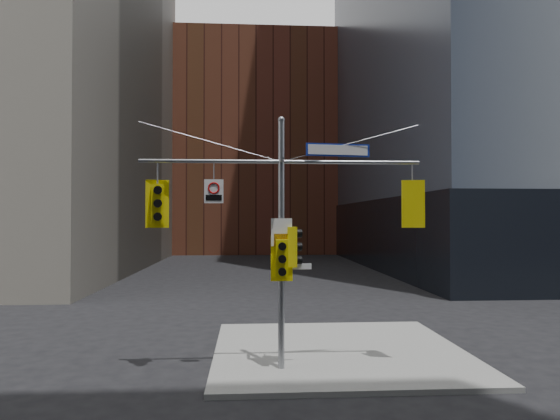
{
  "coord_description": "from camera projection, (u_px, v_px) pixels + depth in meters",
  "views": [
    {
      "loc": [
        -0.94,
        -12.14,
        4.37
      ],
      "look_at": [
        -0.04,
        2.0,
        4.62
      ],
      "focal_mm": 32.0,
      "sensor_mm": 36.0,
      "label": 1
    }
  ],
  "objects": [
    {
      "name": "sidewalk_corner",
      "position": [
        338.0,
        351.0,
        16.21
      ],
      "size": [
        8.0,
        8.0,
        0.15
      ],
      "primitive_type": "cube",
      "color": "gray",
      "rests_on": "ground"
    },
    {
      "name": "street_blade_ew",
      "position": [
        297.0,
        266.0,
        14.17
      ],
      "size": [
        0.83,
        0.12,
        0.17
      ],
      "rotation": [
        0.0,
        0.0,
        0.1
      ],
      "color": "silver",
      "rests_on": "ground"
    },
    {
      "name": "regulatory_sign_arm",
      "position": [
        214.0,
        191.0,
        14.03
      ],
      "size": [
        0.54,
        0.06,
        0.67
      ],
      "rotation": [
        0.0,
        0.0,
        -0.0
      ],
      "color": "silver",
      "rests_on": "ground"
    },
    {
      "name": "traffic_light_west_arm",
      "position": [
        157.0,
        204.0,
        13.96
      ],
      "size": [
        0.65,
        0.58,
        1.36
      ],
      "rotation": [
        0.0,
        0.0,
        0.21
      ],
      "color": "yellow",
      "rests_on": "ground"
    },
    {
      "name": "ground",
      "position": [
        287.0,
        399.0,
        12.09
      ],
      "size": [
        160.0,
        160.0,
        0.0
      ],
      "primitive_type": "plane",
      "color": "black",
      "rests_on": "ground"
    },
    {
      "name": "signal_assembly",
      "position": [
        281.0,
        217.0,
        14.16
      ],
      "size": [
        8.0,
        0.8,
        7.3
      ],
      "color": "gray",
      "rests_on": "ground"
    },
    {
      "name": "street_sign_blade",
      "position": [
        338.0,
        150.0,
        14.3
      ],
      "size": [
        1.88,
        0.28,
        0.37
      ],
      "rotation": [
        0.0,
        0.0,
        0.12
      ],
      "color": "navy",
      "rests_on": "ground"
    },
    {
      "name": "traffic_light_pole_side",
      "position": [
        293.0,
        247.0,
        14.18
      ],
      "size": [
        0.48,
        0.41,
        1.14
      ],
      "rotation": [
        0.0,
        0.0,
        1.74
      ],
      "color": "yellow",
      "rests_on": "ground"
    },
    {
      "name": "regulatory_sign_pole",
      "position": [
        282.0,
        233.0,
        14.04
      ],
      "size": [
        0.6,
        0.11,
        0.78
      ],
      "rotation": [
        0.0,
        0.0,
        0.13
      ],
      "color": "silver",
      "rests_on": "ground"
    },
    {
      "name": "traffic_light_pole_front",
      "position": [
        282.0,
        258.0,
        13.87
      ],
      "size": [
        0.62,
        0.49,
        1.3
      ],
      "rotation": [
        0.0,
        0.0,
        -0.02
      ],
      "color": "yellow",
      "rests_on": "ground"
    },
    {
      "name": "brick_midrise",
      "position": [
        255.0,
        151.0,
        70.21
      ],
      "size": [
        26.0,
        20.0,
        28.0
      ],
      "primitive_type": "cube",
      "color": "brown",
      "rests_on": "ground"
    },
    {
      "name": "street_blade_ns",
      "position": [
        280.0,
        272.0,
        14.59
      ],
      "size": [
        0.03,
        0.66,
        0.13
      ],
      "rotation": [
        0.0,
        0.0,
        0.01
      ],
      "color": "#145926",
      "rests_on": "ground"
    },
    {
      "name": "traffic_light_east_arm",
      "position": [
        412.0,
        204.0,
        14.41
      ],
      "size": [
        0.64,
        0.58,
        1.36
      ],
      "rotation": [
        0.0,
        0.0,
        2.94
      ],
      "color": "yellow",
      "rests_on": "ground"
    }
  ]
}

